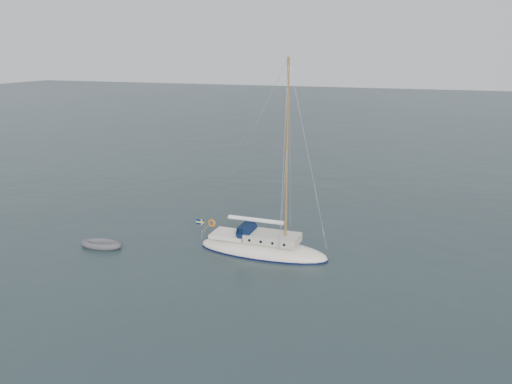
% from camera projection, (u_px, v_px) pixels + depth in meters
% --- Properties ---
extents(ground, '(300.00, 300.00, 0.00)m').
position_uv_depth(ground, '(263.00, 263.00, 29.65)').
color(ground, black).
rests_on(ground, ground).
extents(sailboat, '(8.72, 2.61, 12.41)m').
position_uv_depth(sailboat, '(263.00, 239.00, 30.92)').
color(sailboat, white).
rests_on(sailboat, ground).
extents(dinghy, '(2.83, 1.28, 0.41)m').
position_uv_depth(dinghy, '(101.00, 244.00, 32.06)').
color(dinghy, '#47464B').
rests_on(dinghy, ground).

